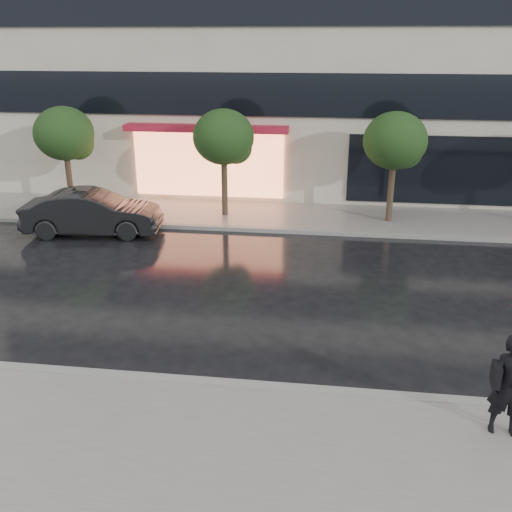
# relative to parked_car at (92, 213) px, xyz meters

# --- Properties ---
(ground) EXTENTS (120.00, 120.00, 0.00)m
(ground) POSITION_rel_parked_car_xyz_m (7.10, -7.50, -0.75)
(ground) COLOR black
(ground) RESTS_ON ground
(sidewalk_near) EXTENTS (60.00, 4.50, 0.12)m
(sidewalk_near) POSITION_rel_parked_car_xyz_m (7.10, -10.75, -0.69)
(sidewalk_near) COLOR slate
(sidewalk_near) RESTS_ON ground
(sidewalk_far) EXTENTS (60.00, 3.50, 0.12)m
(sidewalk_far) POSITION_rel_parked_car_xyz_m (7.10, 2.75, -0.69)
(sidewalk_far) COLOR slate
(sidewalk_far) RESTS_ON ground
(curb_near) EXTENTS (60.00, 0.25, 0.14)m
(curb_near) POSITION_rel_parked_car_xyz_m (7.10, -8.50, -0.68)
(curb_near) COLOR gray
(curb_near) RESTS_ON ground
(curb_far) EXTENTS (60.00, 0.25, 0.14)m
(curb_far) POSITION_rel_parked_car_xyz_m (7.10, 1.00, -0.68)
(curb_far) COLOR gray
(curb_far) RESTS_ON ground
(tree_far_west) EXTENTS (2.20, 2.20, 3.99)m
(tree_far_west) POSITION_rel_parked_car_xyz_m (-1.84, 2.53, 2.17)
(tree_far_west) COLOR #33261C
(tree_far_west) RESTS_ON ground
(tree_mid_west) EXTENTS (2.20, 2.20, 3.99)m
(tree_mid_west) POSITION_rel_parked_car_xyz_m (4.16, 2.53, 2.17)
(tree_mid_west) COLOR #33261C
(tree_mid_west) RESTS_ON ground
(tree_mid_east) EXTENTS (2.20, 2.20, 3.99)m
(tree_mid_east) POSITION_rel_parked_car_xyz_m (10.16, 2.53, 2.17)
(tree_mid_east) COLOR #33261C
(tree_mid_east) RESTS_ON ground
(parked_car) EXTENTS (4.74, 2.12, 1.51)m
(parked_car) POSITION_rel_parked_car_xyz_m (0.00, 0.00, 0.00)
(parked_car) COLOR black
(parked_car) RESTS_ON ground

